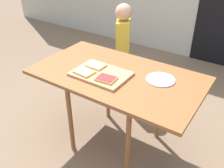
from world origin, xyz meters
name	(u,v)px	position (x,y,z in m)	size (l,w,h in m)	color
ground_plane	(116,142)	(0.00, 0.00, 0.00)	(16.00, 16.00, 0.00)	#80654E
dining_table	(117,80)	(0.00, 0.00, 0.69)	(1.36, 0.76, 0.75)	brown
cutting_board	(101,74)	(-0.09, -0.09, 0.76)	(0.44, 0.31, 0.02)	tan
pizza_slice_far_left	(96,65)	(-0.19, -0.02, 0.78)	(0.15, 0.12, 0.02)	gold
pizza_slice_near_right	(106,78)	(0.00, -0.15, 0.78)	(0.16, 0.13, 0.02)	gold
pizza_slice_near_left	(85,72)	(-0.20, -0.16, 0.78)	(0.16, 0.13, 0.02)	gold
plate_white_right	(160,79)	(0.33, 0.10, 0.75)	(0.22, 0.22, 0.01)	white
child_left	(123,47)	(-0.38, 0.72, 0.63)	(0.24, 0.28, 1.10)	#47275C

